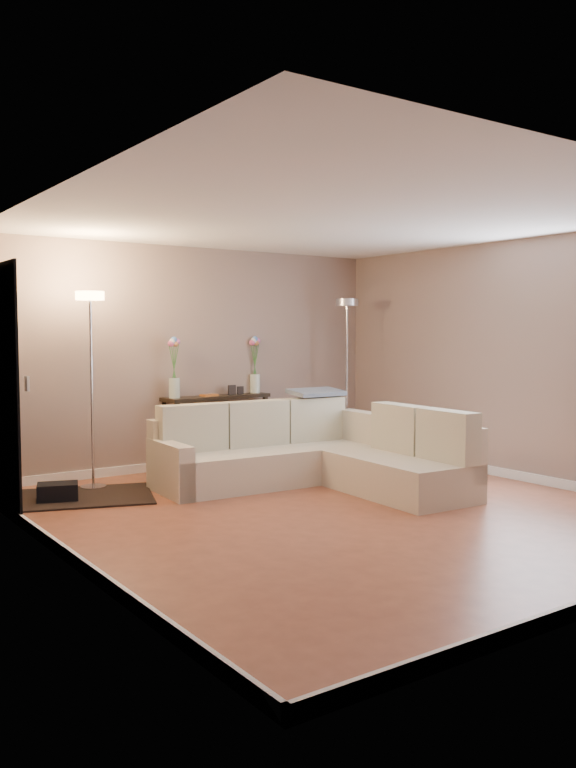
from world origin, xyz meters
TOP-DOWN VIEW (x-y plane):
  - floor at (0.00, 0.00)m, footprint 5.00×5.50m
  - ceiling at (0.00, 0.00)m, footprint 5.00×5.50m
  - wall_back at (0.00, 2.76)m, footprint 5.00×0.02m
  - wall_left at (-2.51, 0.00)m, footprint 0.02×5.50m
  - wall_right at (2.51, 0.00)m, footprint 0.02×5.50m
  - baseboard_back at (0.00, 2.73)m, footprint 5.00×0.03m
  - baseboard_left at (-2.48, 0.00)m, footprint 0.03×5.50m
  - baseboard_right at (2.48, 0.00)m, footprint 0.03×5.50m
  - doorway at (-2.48, 1.70)m, footprint 0.02×1.20m
  - switch_plate at (-2.48, 0.85)m, footprint 0.02×0.08m
  - sectional_sofa at (0.49, 1.03)m, footprint 2.49×2.49m
  - throw_blanket at (0.97, 1.62)m, footprint 0.62×0.36m
  - console_table at (0.16, 2.65)m, footprint 1.40×0.49m
  - leaning_mirror at (0.24, 2.83)m, footprint 0.97×0.13m
  - table_decor at (0.25, 2.62)m, footprint 0.59×0.14m
  - flower_vase_left at (-0.33, 2.60)m, footprint 0.16×0.14m
  - flower_vase_right at (0.83, 2.71)m, footprint 0.16×0.14m
  - floor_lamp_lit at (-1.46, 2.19)m, footprint 0.36×0.36m
  - floor_lamp_unlit at (1.90, 2.21)m, footprint 0.36×0.36m
  - charcoal_rug at (-1.69, 1.86)m, footprint 1.56×1.35m
  - black_bag at (-1.94, 1.84)m, footprint 0.44×0.37m

SIDE VIEW (x-z plane):
  - floor at x=0.00m, z-range -0.01..0.00m
  - charcoal_rug at x=-1.69m, z-range 0.00..0.02m
  - baseboard_back at x=0.00m, z-range 0.00..0.10m
  - baseboard_left at x=-2.48m, z-range 0.00..0.10m
  - baseboard_right at x=2.48m, z-range 0.00..0.10m
  - black_bag at x=-1.94m, z-range -0.07..0.17m
  - sectional_sofa at x=0.49m, z-range -0.11..0.75m
  - console_table at x=0.16m, z-range 0.05..0.90m
  - table_decor at x=0.25m, z-range 0.79..0.93m
  - throw_blanket at x=0.97m, z-range 0.88..0.96m
  - doorway at x=-2.48m, z-range 0.00..2.20m
  - flower_vase_left at x=-0.33m, z-range 0.77..1.50m
  - flower_vase_right at x=0.83m, z-range 0.77..1.50m
  - switch_plate at x=-2.48m, z-range 1.14..1.26m
  - leaning_mirror at x=0.24m, z-range 0.84..1.60m
  - wall_back at x=0.00m, z-range 0.00..2.60m
  - wall_left at x=-2.51m, z-range 0.00..2.60m
  - wall_right at x=2.51m, z-range 0.00..2.60m
  - floor_lamp_lit at x=-1.46m, z-range 0.42..2.43m
  - floor_lamp_unlit at x=1.90m, z-range 0.42..2.44m
  - ceiling at x=0.00m, z-range 2.60..2.61m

